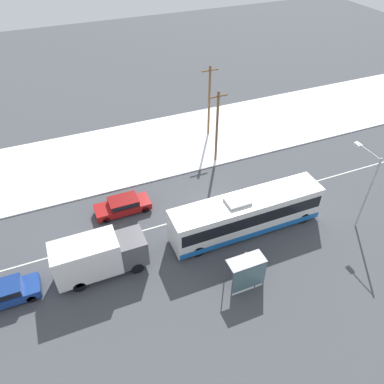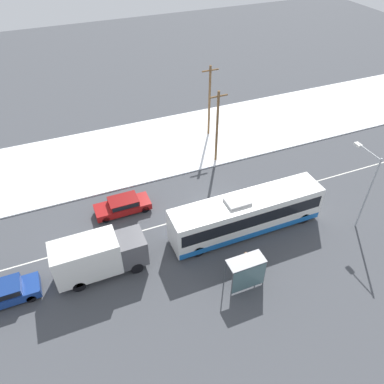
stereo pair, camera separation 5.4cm
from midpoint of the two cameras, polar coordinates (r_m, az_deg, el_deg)
The scene contains 12 objects.
ground_plane at distance 32.40m, azimuth 3.96°, elevation -2.65°, with size 120.00×120.00×0.00m, color #424449.
snow_lot at distance 40.77m, azimuth -2.98°, elevation 7.51°, with size 80.00×11.25×0.12m.
lane_marking_center at distance 32.40m, azimuth 3.96°, elevation -2.65°, with size 60.00×0.12×0.00m.
city_bus at distance 29.77m, azimuth 8.35°, elevation -3.35°, with size 12.43×2.57×3.42m.
box_truck at distance 27.20m, azimuth -14.13°, elevation -9.38°, with size 6.41×2.30×3.24m.
sedan_car at distance 32.19m, azimuth -10.43°, elevation -1.91°, with size 4.67×1.80×1.34m.
parked_car_near_truck at distance 28.61m, azimuth -26.37°, elevation -13.45°, with size 4.13×1.80×1.40m.
pedestrian_at_stop at distance 27.42m, azimuth 8.17°, elevation -10.04°, with size 0.62×0.27×1.71m.
bus_shelter at distance 25.97m, azimuth 8.48°, elevation -11.77°, with size 2.58×1.20×2.40m.
streetlamp at distance 31.35m, azimuth 25.04°, elevation 1.58°, with size 0.36×2.68×6.72m.
utility_pole_roadside at distance 35.99m, azimuth 3.89°, elevation 9.94°, with size 1.80×0.24×7.51m.
utility_pole_snowlot at distance 40.38m, azimuth 2.71°, elevation 13.77°, with size 1.80×0.24×7.84m.
Camera 2 is at (-11.07, -21.20, 21.86)m, focal length 35.00 mm.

